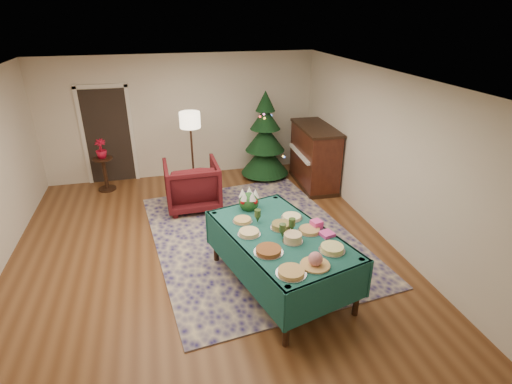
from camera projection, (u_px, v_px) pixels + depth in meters
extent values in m
plane|color=#593319|center=(206.00, 254.00, 6.33)|extent=(7.00, 7.00, 0.00)
plane|color=white|center=(195.00, 80.00, 5.19)|extent=(7.00, 7.00, 0.00)
plane|color=beige|center=(182.00, 117.00, 8.84)|extent=(6.00, 0.00, 6.00)
plane|color=beige|center=(265.00, 369.00, 2.68)|extent=(6.00, 0.00, 6.00)
plane|color=beige|center=(387.00, 158.00, 6.42)|extent=(0.00, 7.00, 7.00)
cube|color=black|center=(108.00, 137.00, 8.61)|extent=(0.92, 0.02, 2.04)
cube|color=silver|center=(83.00, 137.00, 8.48)|extent=(0.08, 0.04, 2.14)
cube|color=silver|center=(132.00, 134.00, 8.70)|extent=(0.08, 0.04, 2.14)
cube|color=silver|center=(100.00, 86.00, 8.15)|extent=(1.08, 0.04, 0.08)
cube|color=#1B1552|center=(253.00, 236.00, 6.81)|extent=(3.65, 4.54, 0.02)
cylinder|color=black|center=(287.00, 317.00, 4.45)|extent=(0.08, 0.08, 0.84)
cylinder|color=black|center=(215.00, 237.00, 5.99)|extent=(0.08, 0.08, 0.84)
cylinder|color=black|center=(358.00, 288.00, 4.92)|extent=(0.08, 0.08, 0.84)
cylinder|color=black|center=(275.00, 221.00, 6.46)|extent=(0.08, 0.08, 0.84)
cube|color=#154A46|center=(280.00, 235.00, 5.29)|extent=(1.74, 2.37, 0.04)
cube|color=#154A46|center=(244.00, 218.00, 6.22)|extent=(1.23, 0.36, 0.53)
cube|color=#154A46|center=(329.00, 295.00, 4.56)|extent=(1.23, 0.36, 0.53)
cube|color=#154A46|center=(316.00, 239.00, 5.66)|extent=(0.60, 2.09, 0.53)
cube|color=#154A46|center=(240.00, 263.00, 5.12)|extent=(0.60, 2.09, 0.53)
cylinder|color=silver|center=(291.00, 273.00, 4.48)|extent=(0.36, 0.36, 0.01)
cylinder|color=tan|center=(291.00, 271.00, 4.47)|extent=(0.30, 0.30, 0.04)
cylinder|color=silver|center=(315.00, 265.00, 4.62)|extent=(0.35, 0.35, 0.01)
sphere|color=#CC727A|center=(316.00, 259.00, 4.58)|extent=(0.17, 0.17, 0.17)
cylinder|color=silver|center=(332.00, 250.00, 4.90)|extent=(0.33, 0.33, 0.01)
cylinder|color=#D8D172|center=(332.00, 248.00, 4.89)|extent=(0.28, 0.28, 0.06)
cylinder|color=silver|center=(269.00, 252.00, 4.87)|extent=(0.37, 0.37, 0.01)
cylinder|color=brown|center=(269.00, 250.00, 4.86)|extent=(0.31, 0.31, 0.04)
cylinder|color=silver|center=(293.00, 241.00, 5.10)|extent=(0.27, 0.27, 0.01)
cylinder|color=tan|center=(293.00, 237.00, 5.07)|extent=(0.23, 0.23, 0.10)
cylinder|color=silver|center=(309.00, 231.00, 5.32)|extent=(0.32, 0.32, 0.01)
cylinder|color=#B2844C|center=(309.00, 230.00, 5.31)|extent=(0.27, 0.27, 0.03)
cylinder|color=silver|center=(249.00, 234.00, 5.26)|extent=(0.31, 0.31, 0.01)
cylinder|color=#D8BF7F|center=(249.00, 232.00, 5.24)|extent=(0.26, 0.26, 0.04)
cylinder|color=silver|center=(281.00, 228.00, 5.40)|extent=(0.29, 0.29, 0.01)
cylinder|color=maroon|center=(281.00, 225.00, 5.39)|extent=(0.25, 0.25, 0.07)
cylinder|color=silver|center=(292.00, 218.00, 5.66)|extent=(0.31, 0.31, 0.01)
cylinder|color=#F2EACC|center=(292.00, 217.00, 5.65)|extent=(0.26, 0.26, 0.03)
cylinder|color=silver|center=(243.00, 221.00, 5.57)|extent=(0.28, 0.28, 0.01)
cylinder|color=tan|center=(243.00, 220.00, 5.56)|extent=(0.24, 0.24, 0.03)
cone|color=#2D471E|center=(258.00, 219.00, 5.53)|extent=(0.08, 0.08, 0.10)
cylinder|color=#2D471E|center=(258.00, 213.00, 5.49)|extent=(0.09, 0.09, 0.10)
cone|color=#2D471E|center=(292.00, 228.00, 5.31)|extent=(0.08, 0.08, 0.10)
cylinder|color=#2D471E|center=(292.00, 222.00, 5.27)|extent=(0.09, 0.09, 0.10)
cone|color=#2D471E|center=(282.00, 234.00, 5.18)|extent=(0.08, 0.08, 0.10)
cylinder|color=#2D471E|center=(283.00, 228.00, 5.14)|extent=(0.09, 0.09, 0.10)
cube|color=#E23E9F|center=(327.00, 234.00, 5.23)|extent=(0.21, 0.21, 0.04)
cube|color=#F042A0|center=(316.00, 224.00, 5.39)|extent=(0.16, 0.16, 0.11)
sphere|color=#1E4C1E|center=(249.00, 202.00, 5.89)|extent=(0.29, 0.29, 0.29)
cone|color=white|center=(255.00, 193.00, 5.85)|extent=(0.11, 0.11, 0.13)
cone|color=white|center=(249.00, 191.00, 5.92)|extent=(0.11, 0.11, 0.13)
cone|color=white|center=(242.00, 193.00, 5.86)|extent=(0.11, 0.11, 0.13)
cone|color=white|center=(244.00, 196.00, 5.76)|extent=(0.11, 0.11, 0.13)
cone|color=white|center=(252.00, 196.00, 5.75)|extent=(0.11, 0.11, 0.13)
sphere|color=#B20C0F|center=(254.00, 197.00, 5.95)|extent=(0.08, 0.08, 0.08)
sphere|color=#B20C0F|center=(243.00, 197.00, 5.94)|extent=(0.08, 0.08, 0.08)
sphere|color=#B20C0F|center=(243.00, 202.00, 5.78)|extent=(0.08, 0.08, 0.08)
sphere|color=#B20C0F|center=(255.00, 202.00, 5.79)|extent=(0.08, 0.08, 0.08)
imported|color=#4C1014|center=(192.00, 183.00, 7.63)|extent=(1.01, 0.95, 1.02)
cylinder|color=#A57F3F|center=(195.00, 190.00, 8.50)|extent=(0.29, 0.29, 0.03)
cylinder|color=black|center=(193.00, 157.00, 8.18)|extent=(0.04, 0.04, 1.55)
cylinder|color=#FFEABF|center=(190.00, 120.00, 7.86)|extent=(0.41, 0.41, 0.31)
cylinder|color=black|center=(108.00, 189.00, 8.57)|extent=(0.36, 0.36, 0.04)
cylinder|color=black|center=(105.00, 174.00, 8.43)|extent=(0.08, 0.08, 0.66)
cylinder|color=black|center=(102.00, 159.00, 8.28)|extent=(0.40, 0.40, 0.03)
imported|color=#A90C24|center=(101.00, 153.00, 8.23)|extent=(0.22, 0.40, 0.22)
cylinder|color=black|center=(265.00, 173.00, 9.23)|extent=(0.12, 0.12, 0.16)
cone|color=black|center=(265.00, 158.00, 9.08)|extent=(1.35, 1.35, 0.69)
cone|color=black|center=(265.00, 137.00, 8.88)|extent=(1.11, 1.11, 0.59)
cone|color=black|center=(265.00, 118.00, 8.69)|extent=(0.84, 0.84, 0.49)
cone|color=black|center=(265.00, 101.00, 8.53)|extent=(0.54, 0.54, 0.44)
cube|color=black|center=(313.00, 182.00, 8.82)|extent=(0.71, 1.52, 0.08)
cube|color=black|center=(314.00, 156.00, 8.56)|extent=(0.69, 1.50, 1.23)
cube|color=black|center=(316.00, 128.00, 8.30)|extent=(0.73, 1.55, 0.05)
cube|color=white|center=(301.00, 154.00, 8.47)|extent=(0.18, 1.27, 0.06)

